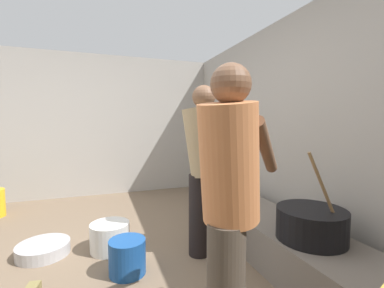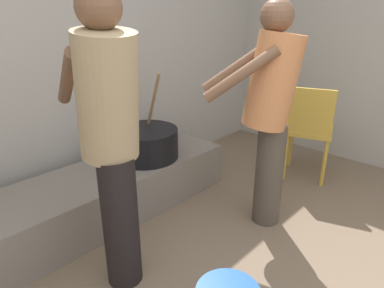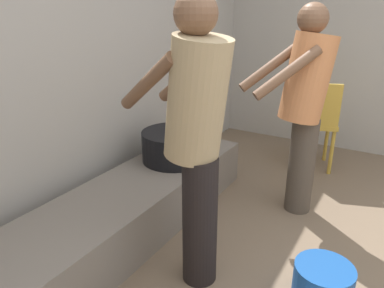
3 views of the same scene
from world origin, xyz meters
name	(u,v)px [view 2 (image 2 of 3)]	position (x,y,z in m)	size (l,w,h in m)	color
block_enclosure_rear	(23,52)	(0.00, 2.26, 1.21)	(5.62, 0.20, 2.42)	#ADA8A0
hearth_ledge	(93,199)	(0.12, 1.74, 0.18)	(2.27, 0.60, 0.36)	slate
cooking_pot_main	(146,143)	(0.63, 1.73, 0.48)	(0.52, 0.52, 0.69)	black
cook_in_orange_shirt	(270,106)	(0.98, 0.82, 0.89)	(0.68, 0.69, 1.56)	#4C4238
cook_in_tan_shirt	(111,130)	(-0.08, 1.11, 0.92)	(0.51, 0.73, 1.61)	black
chair_yellow	(309,128)	(1.86, 0.91, 0.49)	(0.51, 0.51, 0.88)	gold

